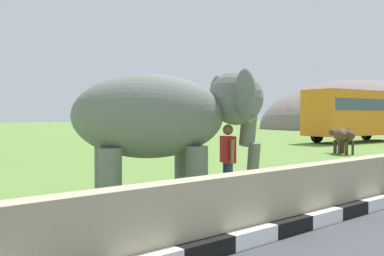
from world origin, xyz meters
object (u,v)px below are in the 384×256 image
object	(u,v)px
cow_mid	(343,136)
elephant	(168,118)
person_handler	(228,158)
cow_near	(341,136)
bus_orange	(357,112)

from	to	relation	value
cow_mid	elephant	bearing A→B (deg)	-163.62
elephant	person_handler	distance (m)	1.67
person_handler	cow_near	size ratio (longest dim) A/B	0.97
elephant	cow_mid	distance (m)	14.25
person_handler	cow_mid	xyz separation A→B (m)	(12.27, 4.38, -0.06)
person_handler	cow_mid	distance (m)	13.03
elephant	bus_orange	xyz separation A→B (m)	(23.04, 8.41, 0.27)
elephant	bus_orange	bearing A→B (deg)	20.05
person_handler	cow_near	bearing A→B (deg)	20.06
cow_near	cow_mid	bearing A→B (deg)	-75.56
bus_orange	cow_mid	size ratio (longest dim) A/B	4.73
cow_near	cow_mid	distance (m)	0.09
bus_orange	cow_near	world-z (taller)	bus_orange
elephant	person_handler	bearing A→B (deg)	-15.08
person_handler	bus_orange	world-z (taller)	bus_orange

